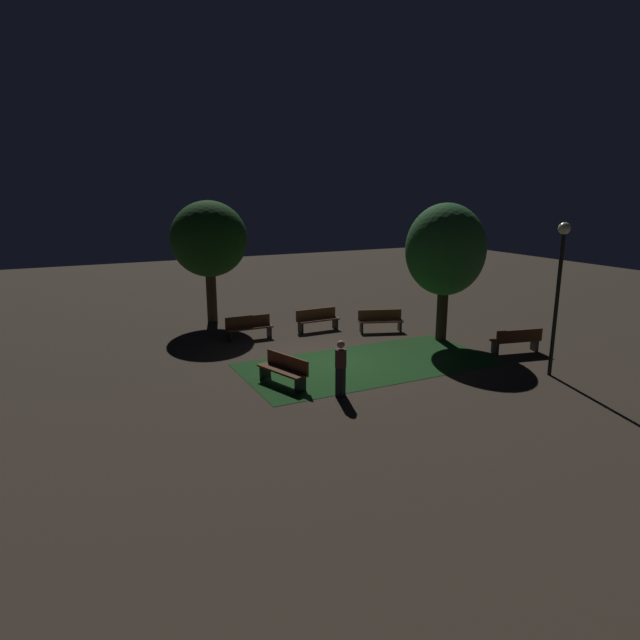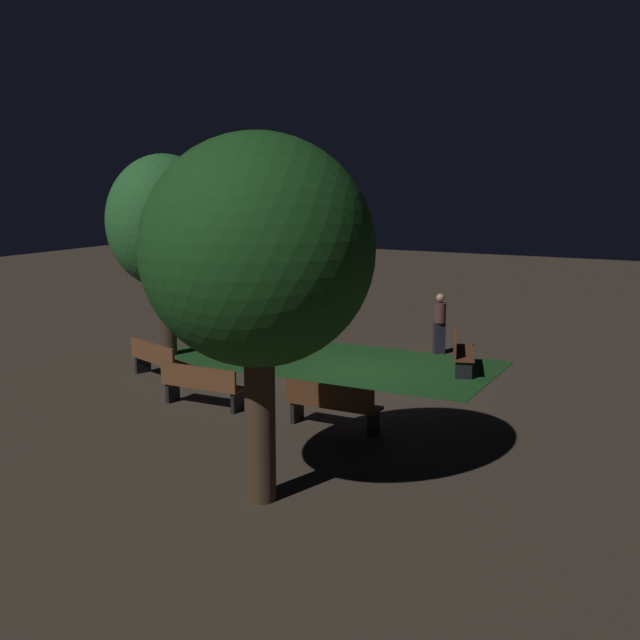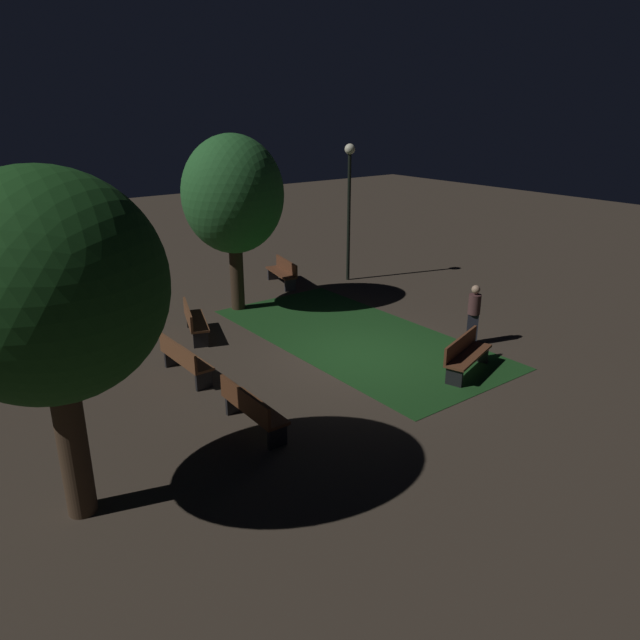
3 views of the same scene
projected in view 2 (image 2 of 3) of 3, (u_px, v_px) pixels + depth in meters
ground_plane at (353, 372)px, 18.66m from camera, size 60.00×60.00×0.00m
grass_lawn at (329, 361)px, 19.79m from camera, size 8.44×4.10×0.01m
bench_corner at (202, 384)px, 15.73m from camera, size 1.81×0.50×0.88m
bench_front_right at (332, 404)px, 14.38m from camera, size 1.81×0.51×0.88m
bench_front_left at (188, 317)px, 23.23m from camera, size 1.86×0.84×0.88m
bench_path_side at (158, 359)px, 17.90m from camera, size 1.86×1.05×0.88m
bench_back_row at (460, 351)px, 18.69m from camera, size 1.01×1.86×0.88m
tree_left_canopy at (258, 253)px, 10.65m from camera, size 3.25×3.25×5.24m
tree_right_canopy at (165, 223)px, 19.87m from camera, size 2.97×2.97×5.20m
lamp_post_plaza_east at (251, 223)px, 24.28m from camera, size 0.36×0.36×4.72m
pedestrian at (440, 322)px, 20.46m from camera, size 0.34×0.33×1.61m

